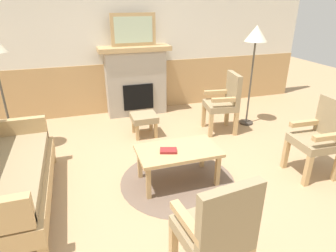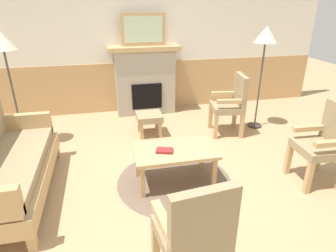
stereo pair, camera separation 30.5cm
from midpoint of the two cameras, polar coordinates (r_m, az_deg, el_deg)
ground_plane at (r=3.70m, az=3.60°, el=-10.01°), size 14.00×14.00×0.00m
wall_back at (r=5.67m, az=-3.55°, el=16.17°), size 7.20×0.14×2.70m
fireplace at (r=5.55m, az=-2.96°, el=9.10°), size 1.30×0.44×1.28m
framed_picture at (r=5.39m, az=-3.17°, el=18.46°), size 0.80×0.04×0.56m
couch at (r=3.52m, az=-26.89°, el=-7.24°), size 0.70×1.80×0.98m
coffee_table at (r=3.42m, az=3.91°, el=-5.55°), size 0.96×0.56×0.44m
round_rug at (r=3.62m, az=3.74°, el=-10.83°), size 1.40×1.40×0.01m
book_on_table at (r=3.34m, az=1.95°, el=-4.91°), size 0.22×0.18×0.03m
footstool at (r=4.68m, az=-1.87°, el=1.51°), size 0.40×0.40×0.36m
armchair_near_fireplace at (r=4.80m, az=14.23°, el=4.59°), size 0.55×0.55×0.98m
armchair_by_window_left at (r=3.91m, az=30.60°, el=-2.61°), size 0.50×0.50×0.98m
armchair_front_left at (r=2.22m, az=9.46°, el=-19.86°), size 0.53×0.53×0.98m
floor_lamp_by_couch at (r=4.50m, az=-28.03°, el=13.36°), size 0.36×0.36×1.68m
floor_lamp_by_chairs at (r=4.99m, az=20.41°, el=15.38°), size 0.36×0.36×1.68m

